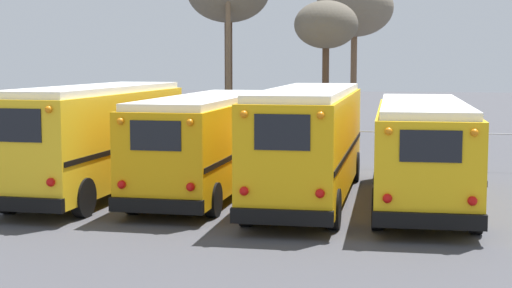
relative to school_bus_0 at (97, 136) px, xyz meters
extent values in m
plane|color=#424247|center=(4.87, 0.73, -1.83)|extent=(160.00, 160.00, 0.00)
cube|color=yellow|center=(0.00, 0.02, -0.06)|extent=(2.64, 9.28, 2.79)
cube|color=white|center=(0.00, 0.02, 1.44)|extent=(2.44, 8.91, 0.20)
cube|color=black|center=(-0.15, -4.63, -1.28)|extent=(2.39, 0.28, 0.36)
cube|color=black|center=(-0.15, -4.60, 0.71)|extent=(1.29, 0.07, 0.84)
sphere|color=red|center=(0.73, -4.66, -0.69)|extent=(0.22, 0.22, 0.22)
sphere|color=orange|center=(0.73, -4.66, 1.12)|extent=(0.18, 0.18, 0.18)
cube|color=black|center=(-1.18, 0.06, -0.27)|extent=(0.32, 9.02, 0.14)
cube|color=black|center=(1.18, -0.02, -0.27)|extent=(0.32, 9.02, 0.14)
cylinder|color=black|center=(-0.98, 3.36, -1.30)|extent=(0.31, 1.06, 1.05)
cylinder|color=black|center=(1.20, 3.28, -1.30)|extent=(0.31, 1.06, 1.05)
cylinder|color=black|center=(-1.20, -3.25, -1.30)|extent=(0.31, 1.06, 1.05)
cylinder|color=black|center=(0.98, -3.32, -1.30)|extent=(0.31, 1.06, 1.05)
cube|color=#E5A00C|center=(3.25, 1.09, -0.24)|extent=(2.49, 10.01, 2.51)
cube|color=white|center=(3.25, 1.09, 1.11)|extent=(2.30, 9.61, 0.20)
cube|color=black|center=(3.21, -3.95, -1.32)|extent=(2.46, 0.22, 0.36)
cube|color=black|center=(3.21, -3.92, 0.45)|extent=(1.33, 0.04, 0.75)
sphere|color=red|center=(2.30, -3.95, -0.81)|extent=(0.22, 0.22, 0.22)
sphere|color=orange|center=(2.30, -3.95, 0.79)|extent=(0.18, 0.18, 0.18)
sphere|color=red|center=(4.11, -3.96, -0.81)|extent=(0.22, 0.22, 0.22)
sphere|color=orange|center=(4.11, -3.96, 0.79)|extent=(0.18, 0.18, 0.18)
cube|color=black|center=(2.03, 1.10, -0.43)|extent=(0.10, 9.79, 0.14)
cube|color=black|center=(4.47, 1.08, -0.43)|extent=(0.10, 9.79, 0.14)
cylinder|color=black|center=(2.15, 4.79, -1.36)|extent=(0.29, 0.93, 0.93)
cylinder|color=black|center=(4.41, 4.77, -1.36)|extent=(0.29, 0.93, 0.93)
cylinder|color=black|center=(2.09, -2.60, -1.36)|extent=(0.29, 0.93, 0.93)
cylinder|color=black|center=(4.35, -2.62, -1.36)|extent=(0.29, 0.93, 0.93)
cube|color=#EAAA0F|center=(6.50, 0.39, -0.09)|extent=(2.47, 10.41, 2.77)
cube|color=white|center=(6.50, 0.39, 1.40)|extent=(2.28, 10.00, 0.20)
cube|color=black|center=(6.56, -4.85, -1.29)|extent=(2.41, 0.23, 0.36)
cube|color=black|center=(6.56, -4.82, 0.68)|extent=(1.30, 0.04, 0.83)
sphere|color=red|center=(5.67, -4.87, -0.71)|extent=(0.22, 0.22, 0.22)
sphere|color=orange|center=(5.67, -4.87, 1.08)|extent=(0.18, 0.18, 0.18)
sphere|color=red|center=(7.44, -4.85, -0.71)|extent=(0.22, 0.22, 0.22)
sphere|color=orange|center=(7.44, -4.85, 1.08)|extent=(0.18, 0.18, 0.18)
cube|color=black|center=(5.31, 0.38, -0.29)|extent=(0.13, 10.18, 0.14)
cube|color=black|center=(7.69, 0.40, -0.29)|extent=(0.13, 10.18, 0.14)
cylinder|color=black|center=(5.36, 4.27, -1.32)|extent=(0.29, 1.01, 1.01)
cylinder|color=black|center=(7.56, 4.29, -1.32)|extent=(0.29, 1.01, 1.01)
cylinder|color=black|center=(5.44, -3.52, -1.32)|extent=(0.29, 1.01, 1.01)
cylinder|color=black|center=(7.64, -3.49, -1.32)|extent=(0.29, 1.01, 1.01)
cube|color=yellow|center=(9.75, 0.40, -0.26)|extent=(2.77, 10.08, 2.41)
cube|color=white|center=(9.75, 0.40, 1.05)|extent=(2.56, 9.67, 0.20)
cube|color=black|center=(9.89, -4.64, -1.28)|extent=(2.55, 0.27, 0.36)
cube|color=black|center=(9.89, -4.62, 0.41)|extent=(1.37, 0.07, 0.72)
sphere|color=red|center=(8.96, -4.68, -0.80)|extent=(0.22, 0.22, 0.22)
sphere|color=orange|center=(8.96, -4.68, 0.73)|extent=(0.18, 0.18, 0.18)
sphere|color=red|center=(10.82, -4.62, -0.80)|extent=(0.22, 0.22, 0.22)
sphere|color=orange|center=(10.82, -4.62, 0.73)|extent=(0.18, 0.18, 0.18)
cube|color=black|center=(8.49, 0.37, -0.44)|extent=(0.30, 9.81, 0.14)
cube|color=black|center=(11.00, 0.44, -0.44)|extent=(0.30, 9.81, 0.14)
cylinder|color=black|center=(8.48, 4.07, -1.31)|extent=(0.31, 1.05, 1.04)
cylinder|color=black|center=(10.81, 4.14, -1.31)|extent=(0.31, 1.05, 1.04)
cylinder|color=black|center=(8.69, -3.33, -1.31)|extent=(0.31, 1.05, 1.04)
cylinder|color=black|center=(11.02, -3.27, -1.31)|extent=(0.31, 1.05, 1.04)
cylinder|color=brown|center=(0.90, 13.55, 2.34)|extent=(0.25, 0.25, 8.32)
cylinder|color=brown|center=(6.33, 19.31, 1.05)|extent=(0.33, 0.33, 5.75)
ellipsoid|color=#6B6051|center=(6.33, 19.31, 5.05)|extent=(4.07, 4.07, 3.06)
cylinder|color=#473323|center=(5.60, 12.52, 0.64)|extent=(0.31, 0.31, 4.92)
ellipsoid|color=#5B5447|center=(5.60, 12.52, 3.88)|extent=(2.83, 2.83, 2.12)
cylinder|color=#473323|center=(0.51, 15.23, 1.35)|extent=(0.38, 0.38, 6.36)
cylinder|color=#939399|center=(-4.00, 7.83, -1.13)|extent=(0.06, 0.06, 1.40)
cylinder|color=#939399|center=(-1.46, 7.83, -1.13)|extent=(0.06, 0.06, 1.40)
cylinder|color=#939399|center=(1.07, 7.83, -1.13)|extent=(0.06, 0.06, 1.40)
cylinder|color=#939399|center=(3.61, 7.83, -1.13)|extent=(0.06, 0.06, 1.40)
cylinder|color=#939399|center=(6.14, 7.83, -1.13)|extent=(0.06, 0.06, 1.40)
cylinder|color=#939399|center=(8.68, 7.83, -1.13)|extent=(0.06, 0.06, 1.40)
cylinder|color=#939399|center=(11.21, 7.83, -1.13)|extent=(0.06, 0.06, 1.40)
cylinder|color=#939399|center=(4.87, 7.83, -0.43)|extent=(17.75, 0.04, 0.04)
camera|label=1|loc=(9.51, -22.43, 2.33)|focal=55.00mm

